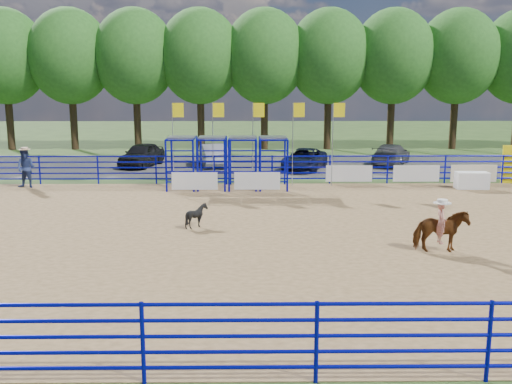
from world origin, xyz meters
TOP-DOWN VIEW (x-y plane):
  - ground at (0.00, 0.00)m, footprint 120.00×120.00m
  - arena_dirt at (0.00, 0.00)m, footprint 30.00×20.00m
  - gravel_strip at (0.00, 17.00)m, footprint 40.00×10.00m
  - announcer_table at (9.83, 8.48)m, footprint 1.57×0.76m
  - horse_and_rider at (4.72, -2.26)m, footprint 1.60×0.75m
  - calf at (-3.08, 0.92)m, footprint 0.79×0.70m
  - spectator_cowboy at (-12.30, 8.99)m, footprint 1.04×0.86m
  - car_a at (-7.95, 16.50)m, footprint 2.66×4.59m
  - car_b at (-3.54, 16.71)m, footprint 2.48×4.56m
  - car_c at (2.16, 15.02)m, footprint 3.42×4.95m
  - car_d at (7.89, 16.95)m, footprint 3.56×4.99m
  - perimeter_fence at (0.00, 0.00)m, footprint 30.10×20.10m
  - chute_assembly at (-1.90, 8.84)m, footprint 19.32×2.41m
  - treeline at (0.00, 26.00)m, footprint 56.40×6.40m

SIDE VIEW (x-z plane):
  - ground at x=0.00m, z-range 0.00..0.00m
  - gravel_strip at x=0.00m, z-range 0.00..0.01m
  - arena_dirt at x=0.00m, z-range 0.00..0.02m
  - announcer_table at x=9.83m, z-range 0.02..0.85m
  - calf at x=-3.08m, z-range 0.02..0.89m
  - car_c at x=2.16m, z-range 0.01..1.27m
  - car_d at x=7.89m, z-range 0.01..1.35m
  - car_b at x=-3.54m, z-range 0.01..1.44m
  - car_a at x=-7.95m, z-range 0.01..1.48m
  - perimeter_fence at x=0.00m, z-range 0.00..1.50m
  - horse_and_rider at x=4.72m, z-range -0.34..1.97m
  - spectator_cowboy at x=-12.30m, z-range 0.02..2.02m
  - chute_assembly at x=-1.90m, z-range -0.84..3.36m
  - treeline at x=0.00m, z-range 1.91..13.15m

